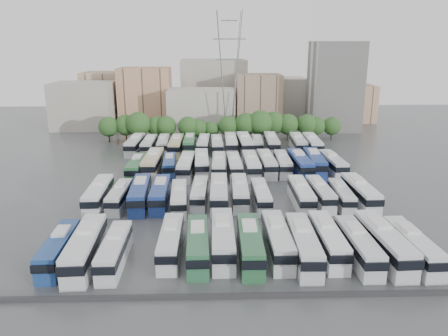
{
  "coord_description": "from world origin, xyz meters",
  "views": [
    {
      "loc": [
        -3.05,
        -73.07,
        25.88
      ],
      "look_at": [
        -0.71,
        5.65,
        3.0
      ],
      "focal_mm": 35.0,
      "sensor_mm": 36.0,
      "label": 1
    }
  ],
  "objects_px": {
    "bus_r0_s1": "(85,247)",
    "bus_r2_s12": "(315,162)",
    "bus_r0_s10": "(328,240)",
    "bus_r3_s8": "(245,144)",
    "bus_r0_s11": "(358,246)",
    "bus_r2_s7": "(234,166)",
    "bus_r2_s2": "(153,163)",
    "bus_r2_s8": "(251,165)",
    "bus_r1_s3": "(160,193)",
    "bus_r2_s1": "(137,167)",
    "bus_r0_s12": "(384,242)",
    "bus_r2_s3": "(169,165)",
    "bus_r2_s6": "(219,166)",
    "bus_r3_s10": "(271,143)",
    "bus_r2_s4": "(186,166)",
    "bus_r1_s12": "(341,195)",
    "bus_r0_s8": "(277,240)",
    "bus_r1_s11": "(320,193)",
    "bus_r3_s4": "(190,143)",
    "electricity_pylon": "(229,69)",
    "bus_r1_s10": "(301,194)",
    "bus_r1_s13": "(360,192)",
    "bus_r3_s9": "(257,144)",
    "bus_r0_s7": "(250,244)",
    "bus_r1_s7": "(240,192)",
    "bus_r0_s6": "(223,238)",
    "bus_r1_s2": "(140,193)",
    "bus_r3_s1": "(149,145)",
    "bus_r3_s3": "(176,145)",
    "bus_r1_s8": "(261,195)",
    "bus_r2_s13": "(332,164)",
    "bus_r3_s12": "(298,144)",
    "bus_r2_s5": "(202,163)",
    "bus_r0_s5": "(198,244)",
    "bus_r3_s7": "(231,143)",
    "bus_r1_s5": "(200,193)",
    "bus_r3_s0": "(135,144)",
    "bus_r0_s2": "(115,250)",
    "bus_r0_s9": "(303,244)",
    "bus_r3_s6": "(217,145)",
    "bus_r2_s10": "(283,163)",
    "bus_r2_s9": "(267,163)",
    "apartment_tower": "(335,86)",
    "bus_r0_s4": "(171,241)",
    "bus_r3_s13": "(312,144)",
    "bus_r1_s6": "(219,193)",
    "bus_r0_s13": "(412,246)"
  },
  "relations": [
    {
      "from": "electricity_pylon",
      "to": "bus_r2_s6",
      "type": "xyz_separation_m",
      "value": [
        -3.53,
        -38.68,
        -16.78
      ]
    },
    {
      "from": "bus_r1_s3",
      "to": "bus_r2_s1",
      "type": "height_order",
      "value": "bus_r1_s3"
    },
    {
      "from": "bus_r1_s11",
      "to": "bus_r3_s9",
      "type": "relative_size",
      "value": 1.05
    },
    {
      "from": "bus_r1_s10",
      "to": "bus_r0_s7",
      "type": "bearing_deg",
      "value": -118.17
    },
    {
      "from": "bus_r0_s1",
      "to": "bus_r2_s12",
      "type": "xyz_separation_m",
      "value": [
        36.45,
        37.47,
        0.0
      ]
    },
    {
      "from": "bus_r0_s7",
      "to": "bus_r0_s13",
      "type": "bearing_deg",
      "value": -2.47
    },
    {
      "from": "bus_r1_s13",
      "to": "bus_r3_s9",
      "type": "bearing_deg",
      "value": 108.14
    },
    {
      "from": "bus_r1_s5",
      "to": "bus_r1_s6",
      "type": "xyz_separation_m",
      "value": [
        3.21,
        -0.78,
        0.27
      ]
    },
    {
      "from": "bus_r0_s8",
      "to": "bus_r2_s13",
      "type": "distance_m",
      "value": 38.69
    },
    {
      "from": "bus_r2_s9",
      "to": "bus_r3_s3",
      "type": "distance_m",
      "value": 25.73
    },
    {
      "from": "bus_r1_s2",
      "to": "bus_r3_s7",
      "type": "height_order",
      "value": "bus_r3_s7"
    },
    {
      "from": "bus_r2_s6",
      "to": "bus_r2_s7",
      "type": "bearing_deg",
      "value": 3.45
    },
    {
      "from": "bus_r0_s10",
      "to": "bus_r3_s8",
      "type": "bearing_deg",
      "value": 97.48
    },
    {
      "from": "bus_r2_s1",
      "to": "bus_r1_s2",
      "type": "bearing_deg",
      "value": -78.38
    },
    {
      "from": "bus_r0_s4",
      "to": "bus_r3_s1",
      "type": "height_order",
      "value": "bus_r3_s1"
    },
    {
      "from": "bus_r0_s7",
      "to": "bus_r1_s3",
      "type": "xyz_separation_m",
      "value": [
        -13.15,
        19.08,
        -0.06
      ]
    },
    {
      "from": "bus_r3_s1",
      "to": "bus_r3_s3",
      "type": "xyz_separation_m",
      "value": [
        6.58,
        -0.94,
        0.12
      ]
    },
    {
      "from": "bus_r1_s5",
      "to": "bus_r3_s8",
      "type": "xyz_separation_m",
      "value": [
        10.15,
        34.66,
        0.38
      ]
    },
    {
      "from": "bus_r0_s2",
      "to": "bus_r1_s12",
      "type": "height_order",
      "value": "bus_r0_s2"
    },
    {
      "from": "bus_r3_s12",
      "to": "bus_r2_s5",
      "type": "bearing_deg",
      "value": -141.83
    },
    {
      "from": "bus_r1_s7",
      "to": "bus_r1_s13",
      "type": "relative_size",
      "value": 0.94
    },
    {
      "from": "bus_r1_s7",
      "to": "bus_r3_s9",
      "type": "bearing_deg",
      "value": 80.99
    },
    {
      "from": "bus_r2_s1",
      "to": "bus_r2_s9",
      "type": "xyz_separation_m",
      "value": [
        26.25,
        1.72,
        0.07
      ]
    },
    {
      "from": "bus_r2_s3",
      "to": "bus_r1_s2",
      "type": "bearing_deg",
      "value": -102.97
    },
    {
      "from": "bus_r1_s13",
      "to": "bus_r0_s1",
      "type": "bearing_deg",
      "value": -155.85
    },
    {
      "from": "bus_r3_s10",
      "to": "bus_r2_s4",
      "type": "bearing_deg",
      "value": -133.52
    },
    {
      "from": "bus_r0_s9",
      "to": "bus_r3_s12",
      "type": "distance_m",
      "value": 55.53
    },
    {
      "from": "bus_r1_s8",
      "to": "bus_r2_s6",
      "type": "bearing_deg",
      "value": 109.92
    },
    {
      "from": "bus_r2_s3",
      "to": "bus_r1_s12",
      "type": "bearing_deg",
      "value": -35.71
    },
    {
      "from": "bus_r2_s2",
      "to": "bus_r2_s8",
      "type": "bearing_deg",
      "value": -3.43
    },
    {
      "from": "bus_r2_s6",
      "to": "bus_r3_s13",
      "type": "relative_size",
      "value": 0.91
    },
    {
      "from": "bus_r1_s2",
      "to": "bus_r3_s0",
      "type": "height_order",
      "value": "bus_r3_s0"
    },
    {
      "from": "electricity_pylon",
      "to": "bus_r1_s7",
      "type": "height_order",
      "value": "electricity_pylon"
    },
    {
      "from": "bus_r0_s5",
      "to": "bus_r1_s2",
      "type": "height_order",
      "value": "bus_r1_s2"
    },
    {
      "from": "bus_r0_s8",
      "to": "bus_r2_s8",
      "type": "height_order",
      "value": "bus_r2_s8"
    },
    {
      "from": "bus_r0_s11",
      "to": "bus_r2_s7",
      "type": "bearing_deg",
      "value": 109.51
    },
    {
      "from": "bus_r0_s7",
      "to": "bus_r3_s6",
      "type": "bearing_deg",
      "value": 94.31
    },
    {
      "from": "bus_r0_s10",
      "to": "bus_r2_s5",
      "type": "height_order",
      "value": "bus_r2_s5"
    },
    {
      "from": "bus_r1_s10",
      "to": "bus_r3_s12",
      "type": "height_order",
      "value": "bus_r3_s12"
    },
    {
      "from": "bus_r0_s6",
      "to": "bus_r1_s2",
      "type": "height_order",
      "value": "bus_r0_s6"
    },
    {
      "from": "bus_r0_s12",
      "to": "bus_r2_s3",
      "type": "bearing_deg",
      "value": 125.73
    },
    {
      "from": "bus_r0_s2",
      "to": "bus_r2_s10",
      "type": "bearing_deg",
      "value": 54.64
    },
    {
      "from": "bus_r3_s1",
      "to": "bus_r2_s2",
      "type": "bearing_deg",
      "value": -78.92
    },
    {
      "from": "bus_r1_s11",
      "to": "bus_r2_s3",
      "type": "height_order",
      "value": "bus_r1_s11"
    },
    {
      "from": "electricity_pylon",
      "to": "bus_r1_s10",
      "type": "relative_size",
      "value": 2.77
    },
    {
      "from": "apartment_tower",
      "to": "bus_r3_s12",
      "type": "bearing_deg",
      "value": -119.57
    },
    {
      "from": "bus_r0_s2",
      "to": "bus_r2_s8",
      "type": "relative_size",
      "value": 0.9
    },
    {
      "from": "bus_r1_s10",
      "to": "bus_r2_s13",
      "type": "height_order",
      "value": "bus_r2_s13"
    },
    {
      "from": "bus_r1_s11",
      "to": "bus_r3_s4",
      "type": "relative_size",
      "value": 0.93
    },
    {
      "from": "bus_r0_s5",
      "to": "bus_r3_s0",
      "type": "xyz_separation_m",
      "value": [
        -16.67,
        54.3,
        0.11
      ]
    }
  ]
}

